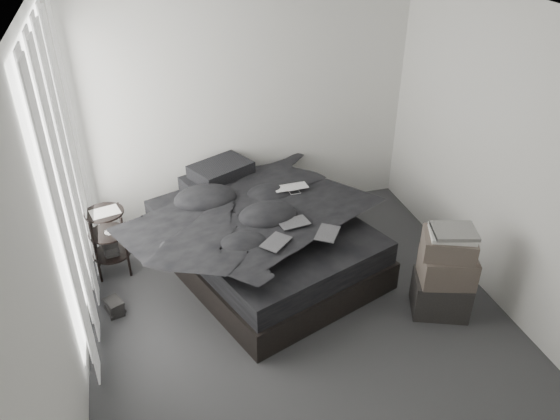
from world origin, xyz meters
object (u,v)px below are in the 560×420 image
object	(u,v)px
bed	(264,252)
laptop	(293,183)
side_stand	(110,242)
box_lower	(440,294)

from	to	relation	value
bed	laptop	size ratio (longest dim) A/B	6.24
side_stand	box_lower	distance (m)	3.13
bed	box_lower	xyz separation A→B (m)	(1.34, -1.11, 0.03)
bed	box_lower	distance (m)	1.73
bed	side_stand	distance (m)	1.50
laptop	side_stand	bearing A→B (deg)	173.95
bed	box_lower	bearing A→B (deg)	-59.59
laptop	box_lower	world-z (taller)	laptop
side_stand	laptop	bearing A→B (deg)	-4.08
bed	laptop	bearing A→B (deg)	7.50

